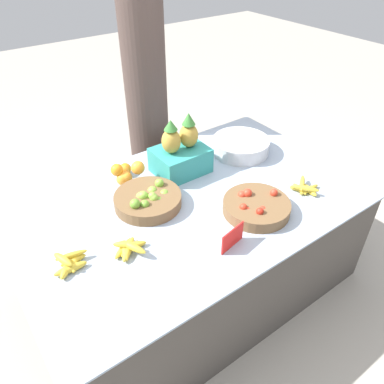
{
  "coord_description": "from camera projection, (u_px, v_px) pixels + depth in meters",
  "views": [
    {
      "loc": [
        -0.93,
        -1.29,
        1.9
      ],
      "look_at": [
        0.0,
        0.0,
        0.72
      ],
      "focal_mm": 35.0,
      "sensor_mm": 36.0,
      "label": 1
    }
  ],
  "objects": [
    {
      "name": "price_sign",
      "position": [
        233.0,
        238.0,
        1.7
      ],
      "size": [
        0.15,
        0.04,
        0.11
      ],
      "rotation": [
        0.0,
        0.0,
        0.2
      ],
      "color": "red",
      "rests_on": "market_table"
    },
    {
      "name": "lime_bowl",
      "position": [
        148.0,
        199.0,
        1.96
      ],
      "size": [
        0.35,
        0.35,
        0.11
      ],
      "color": "brown",
      "rests_on": "market_table"
    },
    {
      "name": "banana_bunch_front_right",
      "position": [
        69.0,
        263.0,
        1.61
      ],
      "size": [
        0.17,
        0.15,
        0.06
      ],
      "color": "gold",
      "rests_on": "market_table"
    },
    {
      "name": "orange_pile",
      "position": [
        126.0,
        173.0,
        2.12
      ],
      "size": [
        0.18,
        0.19,
        0.13
      ],
      "color": "orange",
      "rests_on": "market_table"
    },
    {
      "name": "banana_bunch_middle_left",
      "position": [
        305.0,
        188.0,
        2.06
      ],
      "size": [
        0.17,
        0.17,
        0.05
      ],
      "color": "gold",
      "rests_on": "market_table"
    },
    {
      "name": "ground_plane",
      "position": [
        192.0,
        281.0,
        2.41
      ],
      "size": [
        12.0,
        12.0,
        0.0
      ],
      "primitive_type": "plane",
      "color": "#ADA599"
    },
    {
      "name": "metal_bowl",
      "position": [
        241.0,
        146.0,
        2.39
      ],
      "size": [
        0.36,
        0.36,
        0.09
      ],
      "color": "silver",
      "rests_on": "market_table"
    },
    {
      "name": "tomato_basket",
      "position": [
        256.0,
        206.0,
        1.91
      ],
      "size": [
        0.34,
        0.34,
        0.09
      ],
      "color": "brown",
      "rests_on": "market_table"
    },
    {
      "name": "produce_crate",
      "position": [
        180.0,
        154.0,
        2.17
      ],
      "size": [
        0.31,
        0.24,
        0.36
      ],
      "color": "teal",
      "rests_on": "market_table"
    },
    {
      "name": "banana_bunch_front_left",
      "position": [
        128.0,
        248.0,
        1.69
      ],
      "size": [
        0.18,
        0.17,
        0.06
      ],
      "color": "gold",
      "rests_on": "market_table"
    },
    {
      "name": "market_table",
      "position": [
        192.0,
        244.0,
        2.21
      ],
      "size": [
        1.88,
        1.19,
        0.67
      ],
      "color": "#4C4742",
      "rests_on": "ground_plane"
    },
    {
      "name": "vendor_person",
      "position": [
        147.0,
        108.0,
        2.63
      ],
      "size": [
        0.29,
        0.29,
        1.72
      ],
      "color": "#473833",
      "rests_on": "ground_plane"
    }
  ]
}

